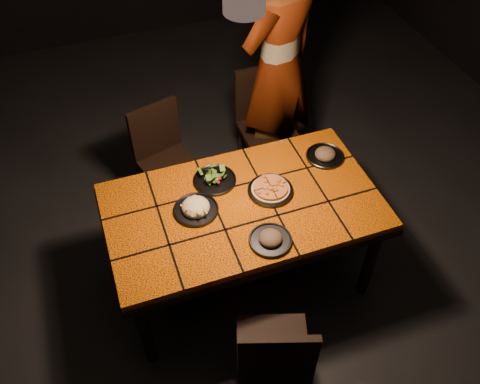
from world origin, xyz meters
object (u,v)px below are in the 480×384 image
object	(u,v)px
chair_near	(274,355)
chair_far_right	(264,116)
plate_pasta	(196,208)
plate_pizza	(271,189)
diner	(279,68)
chair_far_left	(163,152)
dining_table	(243,213)

from	to	relation	value
chair_near	chair_far_right	world-z (taller)	chair_far_right
plate_pasta	plate_pizza	bearing A→B (deg)	-0.31
chair_far_right	diner	bearing A→B (deg)	-29.77
chair_far_right	chair_far_left	bearing A→B (deg)	-172.52
chair_far_left	diner	world-z (taller)	diner
chair_near	diner	xyz separation A→B (m)	(0.73, 1.78, 0.47)
chair_far_left	plate_pizza	size ratio (longest dim) A/B	3.03
chair_far_right	plate_pizza	bearing A→B (deg)	-109.79
chair_near	plate_pizza	world-z (taller)	chair_near
chair_near	chair_far_left	size ratio (longest dim) A/B	1.01
chair_far_right	plate_pizza	world-z (taller)	chair_far_right
chair_near	plate_pasta	size ratio (longest dim) A/B	3.22
chair_far_left	chair_far_right	world-z (taller)	chair_far_right
diner	plate_pasta	xyz separation A→B (m)	(-0.89, -0.92, -0.18)
dining_table	plate_pasta	xyz separation A→B (m)	(-0.27, 0.04, 0.10)
chair_far_left	dining_table	bearing A→B (deg)	-87.43
diner	plate_pizza	size ratio (longest dim) A/B	6.88
dining_table	chair_far_right	xyz separation A→B (m)	(0.53, 1.00, -0.16)
chair_far_right	plate_pizza	xyz separation A→B (m)	(-0.34, -0.97, 0.26)
dining_table	plate_pizza	world-z (taller)	plate_pizza
plate_pizza	diner	bearing A→B (deg)	65.36
chair_near	chair_far_left	distance (m)	1.72
chair_far_right	chair_near	bearing A→B (deg)	-109.91
dining_table	plate_pasta	size ratio (longest dim) A/B	6.16
dining_table	chair_far_left	size ratio (longest dim) A/B	1.93
chair_near	plate_pasta	xyz separation A→B (m)	(-0.15, 0.86, 0.29)
chair_near	plate_pizza	distance (m)	0.95
diner	plate_pasta	bearing A→B (deg)	21.66
dining_table	plate_pasta	distance (m)	0.30
plate_pizza	plate_pasta	distance (m)	0.46
dining_table	chair_near	bearing A→B (deg)	-98.37
diner	plate_pasta	size ratio (longest dim) A/B	7.22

